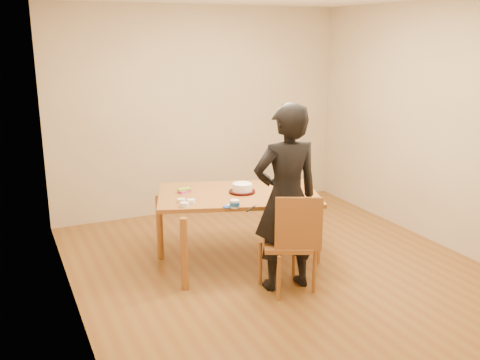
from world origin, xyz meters
name	(u,v)px	position (x,y,z in m)	size (l,w,h in m)	color
room_shell	(267,134)	(0.00, 0.34, 1.35)	(4.00, 4.50, 2.70)	brown
dining_table	(238,195)	(-0.29, 0.40, 0.73)	(1.62, 0.96, 0.04)	brown
dining_chair	(287,244)	(-0.14, -0.37, 0.45)	(0.43, 0.43, 0.04)	brown
cake_plate	(242,192)	(-0.25, 0.40, 0.76)	(0.27, 0.27, 0.02)	#BA0C14
cake	(242,188)	(-0.25, 0.40, 0.80)	(0.21, 0.21, 0.07)	white
frosting_dome	(242,183)	(-0.25, 0.40, 0.85)	(0.20, 0.20, 0.03)	white
frosting_tub	(235,204)	(-0.52, -0.03, 0.79)	(0.08, 0.08, 0.08)	white
frosting_lid	(228,206)	(-0.57, 0.02, 0.75)	(0.10, 0.10, 0.01)	blue
frosting_dollop	(228,205)	(-0.57, 0.02, 0.77)	(0.04, 0.04, 0.02)	white
ramekin_green	(184,205)	(-0.94, 0.20, 0.77)	(0.08, 0.08, 0.04)	white
ramekin_yellow	(181,201)	(-0.93, 0.34, 0.77)	(0.08, 0.08, 0.04)	white
ramekin_multi	(191,201)	(-0.85, 0.28, 0.77)	(0.08, 0.08, 0.04)	white
candy_box_pink	(185,191)	(-0.78, 0.66, 0.76)	(0.13, 0.07, 0.02)	#E435A9
candy_box_green	(184,189)	(-0.79, 0.66, 0.78)	(0.13, 0.07, 0.02)	green
spatula	(251,209)	(-0.41, -0.14, 0.75)	(0.17, 0.02, 0.01)	black
person	(286,198)	(-0.14, -0.33, 0.88)	(0.64, 0.42, 1.75)	black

